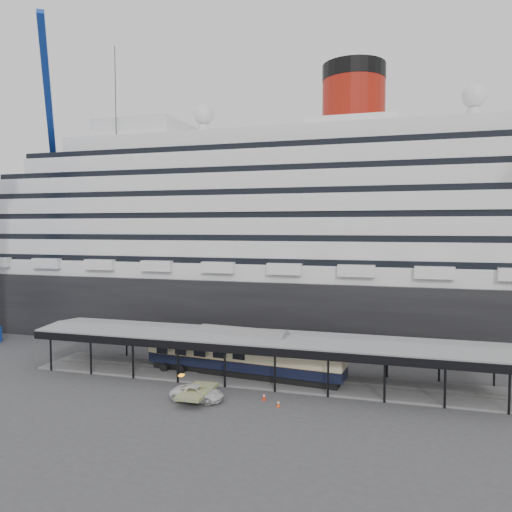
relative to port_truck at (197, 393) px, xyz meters
name	(u,v)px	position (x,y,z in m)	size (l,w,h in m)	color
ground	(247,392)	(4.14, 3.97, -0.77)	(200.00, 200.00, 0.00)	#3A3A3D
cruise_ship	(304,225)	(4.19, 35.97, 17.58)	(130.00, 30.00, 43.90)	black
platform_canopy	(260,359)	(4.14, 8.97, 1.60)	(56.00, 9.18, 5.30)	slate
port_truck	(197,393)	(0.00, 0.00, 0.00)	(2.54, 5.52, 1.53)	silver
pullman_carriage	(243,353)	(2.05, 8.97, 2.14)	(24.77, 5.74, 24.12)	black
traffic_cone_left	(182,388)	(-2.67, 2.10, -0.37)	(0.47, 0.47, 0.79)	#F74D0D
traffic_cone_mid	(264,396)	(6.58, 2.07, -0.39)	(0.45, 0.45, 0.76)	red
traffic_cone_right	(278,403)	(8.47, 0.62, -0.42)	(0.46, 0.46, 0.69)	#F74C0D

